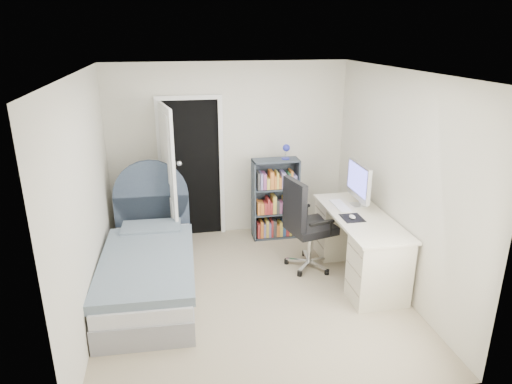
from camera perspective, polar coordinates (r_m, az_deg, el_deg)
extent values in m
cube|color=gray|center=(5.46, -0.52, -12.67)|extent=(3.40, 3.60, 0.05)
cube|color=white|center=(4.64, -0.61, 15.08)|extent=(3.40, 3.60, 0.05)
cube|color=beige|center=(6.63, -3.40, 5.20)|extent=(3.40, 0.05, 2.50)
cube|color=beige|center=(3.28, 5.26, -10.41)|extent=(3.40, 0.05, 2.50)
cube|color=beige|center=(4.92, -20.76, -1.21)|extent=(0.05, 3.60, 2.50)
cube|color=beige|center=(5.46, 17.54, 1.18)|extent=(0.05, 3.60, 2.50)
cube|color=black|center=(6.62, -8.05, 2.78)|extent=(0.80, 0.01, 2.00)
cube|color=white|center=(6.60, -11.77, 2.49)|extent=(0.06, 0.06, 2.00)
cube|color=white|center=(6.63, -4.32, 2.94)|extent=(0.06, 0.06, 2.00)
cube|color=white|center=(6.38, -8.48, 11.61)|extent=(0.92, 0.06, 0.06)
cube|color=white|center=(6.22, -10.83, 1.51)|extent=(0.19, 0.79, 2.00)
cube|color=gray|center=(5.49, -13.12, -11.10)|extent=(1.05, 2.10, 0.27)
cube|color=silver|center=(5.39, -13.29, -9.20)|extent=(1.03, 2.06, 0.17)
cube|color=slate|center=(5.24, -13.47, -8.55)|extent=(1.08, 1.79, 0.10)
cube|color=slate|center=(5.99, -12.94, -4.61)|extent=(0.75, 0.44, 0.12)
cube|color=#354153|center=(6.33, -12.72, -4.00)|extent=(0.98, 0.10, 0.83)
cylinder|color=#354153|center=(6.18, -13.00, -0.48)|extent=(0.98, 0.10, 0.98)
cylinder|color=tan|center=(6.51, -15.27, -4.83)|extent=(0.04, 0.04, 0.55)
cylinder|color=tan|center=(6.86, -15.07, -3.53)|extent=(0.04, 0.04, 0.55)
cylinder|color=tan|center=(6.49, -11.88, -4.64)|extent=(0.04, 0.04, 0.55)
cylinder|color=tan|center=(6.84, -11.86, -3.34)|extent=(0.04, 0.04, 0.55)
cube|color=tan|center=(6.57, -13.70, -1.97)|extent=(0.44, 0.44, 0.03)
cube|color=tan|center=(6.70, -13.47, -4.72)|extent=(0.40, 0.40, 0.02)
cube|color=#B24C33|center=(6.57, -14.20, -1.76)|extent=(0.18, 0.24, 0.03)
cube|color=#3F598C|center=(6.56, -14.22, -1.51)|extent=(0.17, 0.23, 0.03)
cube|color=#D8CC7F|center=(6.54, -14.25, -1.27)|extent=(0.16, 0.22, 0.03)
cylinder|color=silver|center=(6.56, -9.44, -6.76)|extent=(0.18, 0.18, 0.02)
cylinder|color=silver|center=(6.31, -9.75, -1.64)|extent=(0.01, 0.01, 1.25)
sphere|color=silver|center=(6.09, -9.55, 3.54)|extent=(0.07, 0.07, 0.07)
cube|color=#38424D|center=(6.54, -0.31, -1.04)|extent=(0.02, 0.28, 1.18)
cube|color=#38424D|center=(6.68, 5.09, -0.67)|extent=(0.02, 0.28, 1.18)
cube|color=#38424D|center=(6.42, 2.49, 3.99)|extent=(0.66, 0.28, 0.02)
cube|color=#38424D|center=(6.83, 2.35, -5.42)|extent=(0.66, 0.28, 0.02)
cube|color=#38424D|center=(6.73, 2.16, -0.46)|extent=(0.66, 0.01, 1.18)
cube|color=#38424D|center=(6.68, 2.39, -2.56)|extent=(0.62, 0.26, 0.02)
cube|color=#38424D|center=(6.55, 2.44, 0.50)|extent=(0.62, 0.26, 0.02)
cylinder|color=#232898|center=(6.45, 3.72, 4.22)|extent=(0.11, 0.11, 0.02)
cylinder|color=silver|center=(6.43, 3.73, 4.86)|extent=(0.02, 0.02, 0.15)
sphere|color=#232898|center=(6.39, 3.81, 5.53)|extent=(0.10, 0.10, 0.10)
cube|color=#B23333|center=(6.70, 0.23, -4.68)|extent=(0.04, 0.20, 0.22)
cube|color=orange|center=(6.71, 0.62, -4.54)|extent=(0.04, 0.20, 0.24)
cube|color=#7F72B2|center=(6.72, 0.97, -4.66)|extent=(0.03, 0.20, 0.21)
cube|color=#D8BF4C|center=(6.72, 1.30, -4.43)|extent=(0.04, 0.20, 0.26)
cube|color=#7F72B2|center=(6.73, 1.62, -4.56)|extent=(0.03, 0.20, 0.22)
cube|color=#B23333|center=(6.73, 1.90, -4.41)|extent=(0.03, 0.20, 0.25)
cube|color=#3F3F3F|center=(6.74, 2.24, -4.40)|extent=(0.04, 0.20, 0.25)
cube|color=orange|center=(6.77, 2.62, -4.64)|extent=(0.04, 0.20, 0.18)
cube|color=#D8BF4C|center=(6.77, 3.01, -4.49)|extent=(0.04, 0.20, 0.21)
cube|color=#335999|center=(6.78, 3.41, -4.46)|extent=(0.04, 0.20, 0.21)
cube|color=#B23333|center=(6.79, 3.81, -4.28)|extent=(0.05, 0.20, 0.24)
cube|color=#D8BF4C|center=(6.80, 4.18, -4.26)|extent=(0.03, 0.20, 0.24)
cube|color=#3F3F3F|center=(6.82, 4.54, -4.37)|extent=(0.05, 0.20, 0.21)
cube|color=orange|center=(6.57, 0.22, -1.89)|extent=(0.04, 0.20, 0.18)
cube|color=orange|center=(6.58, 0.65, -1.92)|extent=(0.05, 0.20, 0.17)
cube|color=#B23333|center=(6.59, 1.10, -1.90)|extent=(0.04, 0.20, 0.17)
cube|color=#B23333|center=(6.59, 1.46, -1.62)|extent=(0.03, 0.20, 0.23)
cube|color=#B23333|center=(6.61, 1.78, -1.85)|extent=(0.03, 0.20, 0.17)
cube|color=#D8BF4C|center=(6.60, 2.20, -1.45)|extent=(0.05, 0.20, 0.26)
cube|color=#3F3F3F|center=(6.62, 2.62, -1.69)|extent=(0.04, 0.20, 0.19)
cube|color=#994C7F|center=(6.64, 2.94, -1.81)|extent=(0.03, 0.20, 0.16)
cube|color=#994C7F|center=(6.65, 3.22, -1.79)|extent=(0.03, 0.20, 0.16)
cube|color=#D8BF4C|center=(6.64, 3.54, -1.52)|extent=(0.03, 0.20, 0.22)
cube|color=#994C7F|center=(6.66, 3.90, -1.64)|extent=(0.04, 0.20, 0.18)
cube|color=#337F4C|center=(6.67, 4.27, -1.48)|extent=(0.03, 0.20, 0.21)
cube|color=#337F4C|center=(6.68, 4.63, -1.51)|extent=(0.04, 0.20, 0.20)
cube|color=#3F3F3F|center=(6.43, 0.23, 1.49)|extent=(0.04, 0.20, 0.24)
cube|color=#7F72B2|center=(6.44, 0.59, 1.46)|extent=(0.03, 0.20, 0.23)
cube|color=#994C7F|center=(6.45, 0.98, 1.47)|extent=(0.04, 0.20, 0.23)
cube|color=#D8BF4C|center=(6.47, 1.41, 1.19)|extent=(0.04, 0.20, 0.16)
cube|color=orange|center=(6.47, 1.87, 1.62)|extent=(0.05, 0.20, 0.25)
cube|color=orange|center=(6.49, 2.27, 1.37)|extent=(0.03, 0.20, 0.19)
cube|color=#D8BF4C|center=(6.49, 2.58, 1.59)|extent=(0.03, 0.20, 0.24)
cube|color=orange|center=(6.51, 2.90, 1.30)|extent=(0.04, 0.20, 0.16)
cube|color=#7F72B2|center=(6.51, 3.33, 1.62)|extent=(0.05, 0.20, 0.23)
cube|color=#B23333|center=(6.53, 3.73, 1.43)|extent=(0.03, 0.20, 0.18)
cube|color=#337F4C|center=(6.53, 4.04, 1.58)|extent=(0.03, 0.20, 0.21)
cube|color=orange|center=(6.54, 4.33, 1.73)|extent=(0.03, 0.20, 0.25)
cube|color=#7F72B2|center=(6.56, 4.72, 1.49)|extent=(0.05, 0.20, 0.18)
cube|color=beige|center=(5.60, 12.96, -3.03)|extent=(0.66, 1.64, 0.03)
cube|color=beige|center=(5.29, 15.12, -9.39)|extent=(0.61, 0.44, 0.77)
cube|color=beige|center=(6.24, 10.59, -4.44)|extent=(0.61, 0.44, 0.77)
cube|color=silver|center=(5.91, 12.70, -1.57)|extent=(0.18, 0.18, 0.01)
cube|color=silver|center=(5.88, 13.08, -0.40)|extent=(0.03, 0.07, 0.24)
cube|color=silver|center=(5.80, 12.74, 1.40)|extent=(0.05, 0.61, 0.44)
cube|color=#6061E9|center=(5.78, 12.50, 1.59)|extent=(0.00, 0.55, 0.35)
cube|color=white|center=(5.82, 10.52, -1.72)|extent=(0.14, 0.44, 0.02)
cube|color=black|center=(5.49, 11.93, -3.19)|extent=(0.24, 0.29, 0.00)
ellipsoid|color=white|center=(5.49, 11.95, -3.04)|extent=(0.07, 0.11, 0.03)
cube|color=silver|center=(6.08, 7.87, -8.31)|extent=(0.31, 0.11, 0.03)
cylinder|color=black|center=(6.17, 9.04, -8.29)|extent=(0.07, 0.07, 0.07)
cube|color=silver|center=(6.14, 6.36, -7.96)|extent=(0.07, 0.31, 0.03)
cylinder|color=black|center=(6.28, 6.06, -7.61)|extent=(0.07, 0.07, 0.07)
cube|color=silver|center=(6.02, 5.25, -8.49)|extent=(0.30, 0.16, 0.03)
cylinder|color=black|center=(6.05, 3.84, -8.64)|extent=(0.07, 0.07, 0.07)
cube|color=silver|center=(5.89, 6.08, -9.20)|extent=(0.23, 0.26, 0.03)
cylinder|color=black|center=(5.79, 5.46, -10.10)|extent=(0.07, 0.07, 0.07)
cube|color=silver|center=(5.93, 7.74, -9.08)|extent=(0.20, 0.28, 0.03)
cylinder|color=black|center=(5.86, 8.84, -9.85)|extent=(0.07, 0.07, 0.07)
cylinder|color=silver|center=(5.91, 6.75, -6.63)|extent=(0.07, 0.07, 0.46)
cube|color=black|center=(5.80, 6.85, -4.40)|extent=(0.63, 0.63, 0.10)
cube|color=black|center=(5.55, 4.85, -1.52)|extent=(0.19, 0.49, 0.60)
cube|color=black|center=(5.50, 8.24, -3.85)|extent=(0.33, 0.12, 0.03)
cube|color=black|center=(5.95, 5.34, -1.89)|extent=(0.33, 0.12, 0.03)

